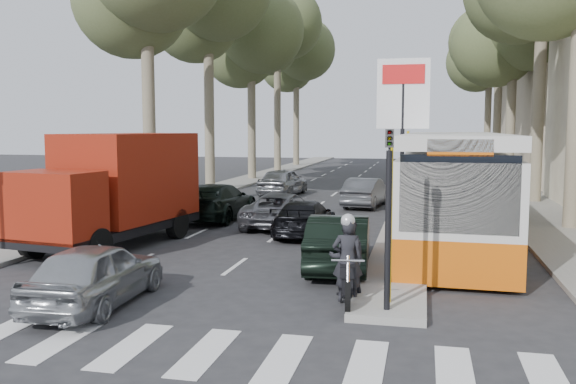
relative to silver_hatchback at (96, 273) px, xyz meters
The scene contains 23 objects.
ground 3.34m from the silver_hatchback, 37.66° to the left, with size 120.00×120.00×0.00m, color #28282B.
sidewalk_right 29.23m from the silver_hatchback, 67.49° to the left, with size 3.20×70.00×0.12m, color gray.
median_left 30.49m from the silver_hatchback, 100.22° to the left, with size 2.40×64.00×0.12m, color gray.
traffic_island 14.26m from the silver_hatchback, 65.80° to the left, with size 1.50×26.00×0.16m, color gray.
billboard 9.61m from the silver_hatchback, 50.15° to the left, with size 1.50×12.10×5.60m.
traffic_light_island 6.14m from the silver_hatchback, ahead, with size 0.16×0.41×3.60m.
tree_l_c 31.96m from the silver_hatchback, 99.76° to the left, with size 7.40×7.20×13.71m.
tree_l_d 40.04m from the silver_hatchback, 97.89° to the left, with size 7.40×7.20×15.66m.
tree_l_e 47.50m from the silver_hatchback, 96.66° to the left, with size 7.40×7.20×14.49m.
tree_r_c 31.73m from the silver_hatchback, 67.54° to the left, with size 7.40×7.20×13.32m.
tree_r_d 39.37m from the silver_hatchback, 72.02° to the left, with size 7.40×7.20×14.88m.
tree_r_e 46.69m from the silver_hatchback, 75.00° to the left, with size 7.40×7.20×14.10m.
silver_hatchback is the anchor object (origin of this frame).
dark_hatchback 6.21m from the silver_hatchback, 44.95° to the left, with size 1.49×4.27×1.41m, color black.
queue_car_a 10.68m from the silver_hatchback, 82.47° to the left, with size 2.08×4.52×1.26m, color #505158.
queue_car_b 9.36m from the silver_hatchback, 74.07° to the left, with size 1.66×4.09×1.19m, color black.
queue_car_c 20.67m from the silver_hatchback, 92.52° to the left, with size 1.77×4.40×1.50m, color gray.
queue_car_d 17.44m from the silver_hatchback, 77.16° to the left, with size 1.42×4.06×1.34m, color #4D4F55.
queue_car_e 11.80m from the silver_hatchback, 97.19° to the left, with size 2.02×4.98×1.45m, color black.
red_truck 6.65m from the silver_hatchback, 114.48° to the left, with size 3.28×6.73×3.45m.
city_bus 11.81m from the silver_hatchback, 51.03° to the left, with size 3.22×13.28×3.48m.
motorcycle 5.17m from the silver_hatchback, 16.24° to the left, with size 0.89×2.21×1.88m.
pedestrian_near 17.05m from the silver_hatchback, 46.74° to the left, with size 0.92×0.45×1.56m, color #3E3048.
Camera 1 is at (3.89, -13.00, 3.62)m, focal length 38.00 mm.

